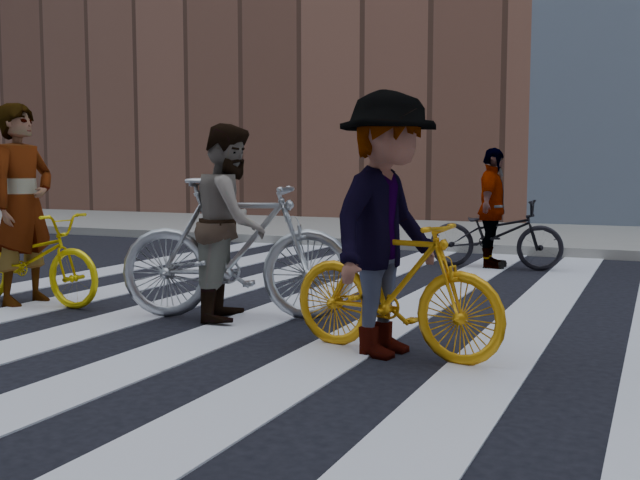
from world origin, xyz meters
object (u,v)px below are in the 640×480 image
Objects in this scene: bike_yellow_right at (394,286)px; bike_yellow_left at (29,259)px; rider_mid at (231,222)px; rider_right at (388,225)px; bike_silver_mid at (236,249)px; rider_rear at (492,208)px; bike_dark_rear at (495,234)px; rider_left at (23,205)px.

bike_yellow_left is at bearing 94.14° from bike_yellow_right.
rider_right is at bearing -130.48° from rider_mid.
bike_silver_mid is 1.80m from rider_right.
bike_yellow_right is at bearing -178.77° from rider_rear.
rider_right is (-0.05, 0.00, 0.43)m from bike_yellow_right.
bike_yellow_left is 0.98× the size of bike_dark_rear.
bike_yellow_right is 0.90× the size of rider_right.
rider_left reaches higher than rider_mid.
bike_yellow_left is 1.07× the size of rider_rear.
rider_left is at bearing 139.00° from rider_rear.
bike_yellow_left is 3.93m from rider_right.
bike_dark_rear reaches higher than bike_yellow_left.
bike_yellow_left is at bearing 139.38° from rider_rear.
bike_yellow_left is 1.03× the size of bike_yellow_right.
bike_dark_rear is 5.90m from rider_left.
rider_right is at bearing -96.71° from rider_left.
rider_right is at bearing -96.79° from bike_yellow_left.
rider_right reaches higher than bike_yellow_right.
bike_yellow_right is at bearing -130.48° from bike_silver_mid.
bike_silver_mid is at bearing 159.45° from bike_dark_rear.
rider_mid is at bearing 70.98° from bike_silver_mid.
bike_yellow_right is 1.04× the size of rider_rear.
rider_left is 5.85m from rider_rear.
rider_mid reaches higher than bike_yellow_right.
bike_yellow_right is 5.04m from rider_rear.
rider_mid reaches higher than bike_yellow_left.
bike_yellow_right is 0.97× the size of rider_mid.
bike_yellow_left is at bearing 94.06° from rider_right.
rider_rear is at bearing 14.36° from bike_yellow_right.
rider_mid is 1.83m from rider_right.
rider_rear is at bearing -36.27° from bike_silver_mid.
bike_silver_mid is 1.21× the size of rider_mid.
bike_yellow_right is at bearing -96.71° from bike_yellow_left.
rider_right reaches higher than rider_mid.
bike_yellow_left is 0.53m from rider_left.
rider_left is (-0.05, 0.00, 0.53)m from bike_yellow_left.
rider_rear is (-0.34, 5.02, 0.30)m from bike_yellow_right.
rider_left is at bearing 94.14° from rider_right.
bike_yellow_left is 5.85m from bike_dark_rear.
bike_yellow_right is 0.95× the size of bike_dark_rear.
rider_rear reaches higher than bike_yellow_left.
bike_dark_rear is 0.90× the size of rider_left.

